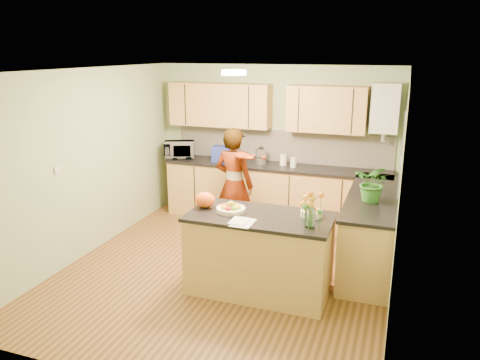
% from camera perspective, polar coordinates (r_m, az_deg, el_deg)
% --- Properties ---
extents(floor, '(4.50, 4.50, 0.00)m').
position_cam_1_polar(floor, '(6.10, -1.67, -10.91)').
color(floor, '#513417').
rests_on(floor, ground).
extents(ceiling, '(4.00, 4.50, 0.02)m').
position_cam_1_polar(ceiling, '(5.47, -1.88, 13.24)').
color(ceiling, white).
rests_on(ceiling, wall_back).
extents(wall_back, '(4.00, 0.02, 2.50)m').
position_cam_1_polar(wall_back, '(7.74, 4.29, 4.59)').
color(wall_back, '#8EA878').
rests_on(wall_back, floor).
extents(wall_front, '(4.00, 0.02, 2.50)m').
position_cam_1_polar(wall_front, '(3.77, -14.39, -7.98)').
color(wall_front, '#8EA878').
rests_on(wall_front, floor).
extents(wall_left, '(0.02, 4.50, 2.50)m').
position_cam_1_polar(wall_left, '(6.63, -18.11, 1.98)').
color(wall_left, '#8EA878').
rests_on(wall_left, floor).
extents(wall_right, '(0.02, 4.50, 2.50)m').
position_cam_1_polar(wall_right, '(5.30, 18.84, -1.42)').
color(wall_right, '#8EA878').
rests_on(wall_right, floor).
extents(back_counter, '(3.64, 0.62, 0.94)m').
position_cam_1_polar(back_counter, '(7.63, 4.30, -1.62)').
color(back_counter, '#AC7F44').
rests_on(back_counter, floor).
extents(right_counter, '(0.62, 2.24, 0.94)m').
position_cam_1_polar(right_counter, '(6.36, 15.70, -5.77)').
color(right_counter, '#AC7F44').
rests_on(right_counter, floor).
extents(splashback, '(3.60, 0.02, 0.52)m').
position_cam_1_polar(splashback, '(7.71, 4.97, 4.16)').
color(splashback, beige).
rests_on(splashback, back_counter).
extents(upper_cabinets, '(3.20, 0.34, 0.70)m').
position_cam_1_polar(upper_cabinets, '(7.54, 2.73, 8.93)').
color(upper_cabinets, '#AC7F44').
rests_on(upper_cabinets, wall_back).
extents(boiler, '(0.40, 0.30, 0.86)m').
position_cam_1_polar(boiler, '(7.23, 17.29, 8.34)').
color(boiler, silver).
rests_on(boiler, wall_back).
extents(window_right, '(0.01, 1.30, 1.05)m').
position_cam_1_polar(window_right, '(5.81, 19.17, 3.06)').
color(window_right, silver).
rests_on(window_right, wall_right).
extents(light_switch, '(0.02, 0.09, 0.09)m').
position_cam_1_polar(light_switch, '(6.16, -21.38, 1.15)').
color(light_switch, silver).
rests_on(light_switch, wall_left).
extents(ceiling_lamp, '(0.30, 0.30, 0.07)m').
position_cam_1_polar(ceiling_lamp, '(5.75, -0.76, 12.98)').
color(ceiling_lamp, '#FFEABF').
rests_on(ceiling_lamp, ceiling).
extents(peninsula_island, '(1.63, 0.83, 0.93)m').
position_cam_1_polar(peninsula_island, '(5.44, 2.41, -8.91)').
color(peninsula_island, '#AC7F44').
rests_on(peninsula_island, floor).
extents(fruit_dish, '(0.33, 0.33, 0.12)m').
position_cam_1_polar(fruit_dish, '(5.36, -1.11, -3.39)').
color(fruit_dish, '#F6E8C5').
rests_on(fruit_dish, peninsula_island).
extents(orange_bowl, '(0.24, 0.24, 0.14)m').
position_cam_1_polar(orange_bowl, '(5.26, 8.70, -3.81)').
color(orange_bowl, '#F6E8C5').
rests_on(orange_bowl, peninsula_island).
extents(flower_vase, '(0.25, 0.25, 0.46)m').
position_cam_1_polar(flower_vase, '(4.87, 8.65, -2.38)').
color(flower_vase, silver).
rests_on(flower_vase, peninsula_island).
extents(orange_bag, '(0.28, 0.26, 0.18)m').
position_cam_1_polar(orange_bag, '(5.51, -4.29, -2.42)').
color(orange_bag, '#FF5F15').
rests_on(orange_bag, peninsula_island).
extents(papers, '(0.22, 0.30, 0.01)m').
position_cam_1_polar(papers, '(5.02, 0.36, -5.21)').
color(papers, white).
rests_on(papers, peninsula_island).
extents(violinist, '(0.68, 0.52, 1.67)m').
position_cam_1_polar(violinist, '(6.78, -0.73, -0.57)').
color(violinist, '#DBA986').
rests_on(violinist, floor).
extents(violin, '(0.70, 0.61, 0.18)m').
position_cam_1_polar(violin, '(6.39, 0.26, 3.06)').
color(violin, '#511105').
rests_on(violin, violinist).
extents(microwave, '(0.60, 0.51, 0.28)m').
position_cam_1_polar(microwave, '(8.05, -7.41, 3.69)').
color(microwave, silver).
rests_on(microwave, back_counter).
extents(blue_box, '(0.33, 0.25, 0.25)m').
position_cam_1_polar(blue_box, '(7.73, -2.17, 3.20)').
color(blue_box, navy).
rests_on(blue_box, back_counter).
extents(kettle, '(0.18, 0.18, 0.33)m').
position_cam_1_polar(kettle, '(7.56, 2.58, 3.01)').
color(kettle, silver).
rests_on(kettle, back_counter).
extents(jar_cream, '(0.14, 0.14, 0.18)m').
position_cam_1_polar(jar_cream, '(7.50, 5.32, 2.47)').
color(jar_cream, '#F6E8C5').
rests_on(jar_cream, back_counter).
extents(jar_white, '(0.12, 0.12, 0.15)m').
position_cam_1_polar(jar_white, '(7.38, 6.52, 2.13)').
color(jar_white, silver).
rests_on(jar_white, back_counter).
extents(potted_plant, '(0.52, 0.48, 0.48)m').
position_cam_1_polar(potted_plant, '(5.85, 15.98, -0.33)').
color(potted_plant, '#2F7226').
rests_on(potted_plant, right_counter).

